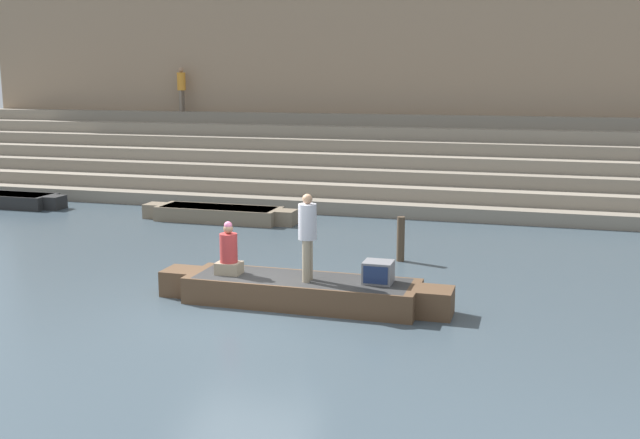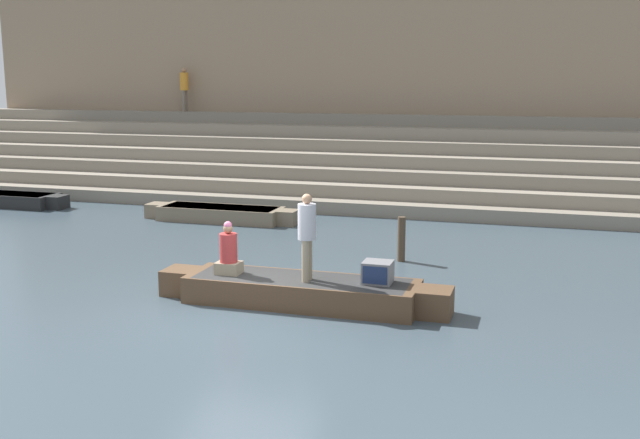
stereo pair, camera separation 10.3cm
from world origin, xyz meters
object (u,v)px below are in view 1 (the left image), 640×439
at_px(mooring_post, 401,239).
at_px(tv_set, 378,272).
at_px(rowboat_main, 302,290).
at_px(person_on_steps, 181,86).
at_px(person_standing, 307,231).
at_px(person_rowing, 229,253).
at_px(moored_boat_distant, 6,199).
at_px(moored_boat_shore, 219,213).

bearing_deg(mooring_post, tv_set, -86.02).
height_order(rowboat_main, tv_set, tv_set).
height_order(tv_set, person_on_steps, person_on_steps).
bearing_deg(person_standing, mooring_post, 87.59).
height_order(person_rowing, tv_set, person_rowing).
bearing_deg(rowboat_main, tv_set, 3.15).
relative_size(moored_boat_distant, mooring_post, 4.04).
relative_size(person_standing, moored_boat_distant, 0.39).
relative_size(person_standing, person_rowing, 1.59).
relative_size(moored_boat_shore, moored_boat_distant, 1.12).
bearing_deg(person_standing, moored_boat_distant, 161.16).
distance_m(rowboat_main, moored_boat_distant, 14.70).
xyz_separation_m(tv_set, moored_boat_shore, (-6.28, 7.03, -0.47)).
height_order(rowboat_main, mooring_post, mooring_post).
distance_m(person_standing, tv_set, 1.49).
bearing_deg(tv_set, moored_boat_shore, 127.20).
xyz_separation_m(moored_boat_shore, moored_boat_distant, (-7.77, 0.39, -0.00)).
height_order(person_standing, mooring_post, person_standing).
height_order(tv_set, mooring_post, mooring_post).
distance_m(person_standing, moored_boat_shore, 8.89).
relative_size(tv_set, person_on_steps, 0.31).
bearing_deg(tv_set, person_rowing, 179.10).
xyz_separation_m(person_standing, person_on_steps, (-9.49, 14.03, 2.41)).
xyz_separation_m(rowboat_main, tv_set, (1.43, 0.11, 0.43)).
bearing_deg(person_rowing, rowboat_main, -6.94).
height_order(person_rowing, person_on_steps, person_on_steps).
bearing_deg(moored_boat_distant, moored_boat_shore, 0.56).
relative_size(person_rowing, moored_boat_distant, 0.24).
relative_size(tv_set, moored_boat_shore, 0.11).
xyz_separation_m(person_standing, mooring_post, (1.02, 3.95, -0.91)).
relative_size(person_standing, moored_boat_shore, 0.34).
distance_m(person_rowing, moored_boat_distant, 13.54).
xyz_separation_m(person_rowing, person_on_steps, (-7.91, 13.99, 2.93)).
xyz_separation_m(tv_set, person_on_steps, (-10.77, 13.80, 3.14)).
relative_size(rowboat_main, person_standing, 3.46).
xyz_separation_m(rowboat_main, moored_boat_shore, (-4.86, 7.14, -0.04)).
bearing_deg(person_standing, person_rowing, -169.44).
height_order(person_rowing, moored_boat_shore, person_rowing).
distance_m(moored_boat_shore, moored_boat_distant, 7.78).
bearing_deg(rowboat_main, person_rowing, -178.28).
bearing_deg(tv_set, person_on_steps, 123.38).
bearing_deg(person_on_steps, moored_boat_distant, 129.95).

